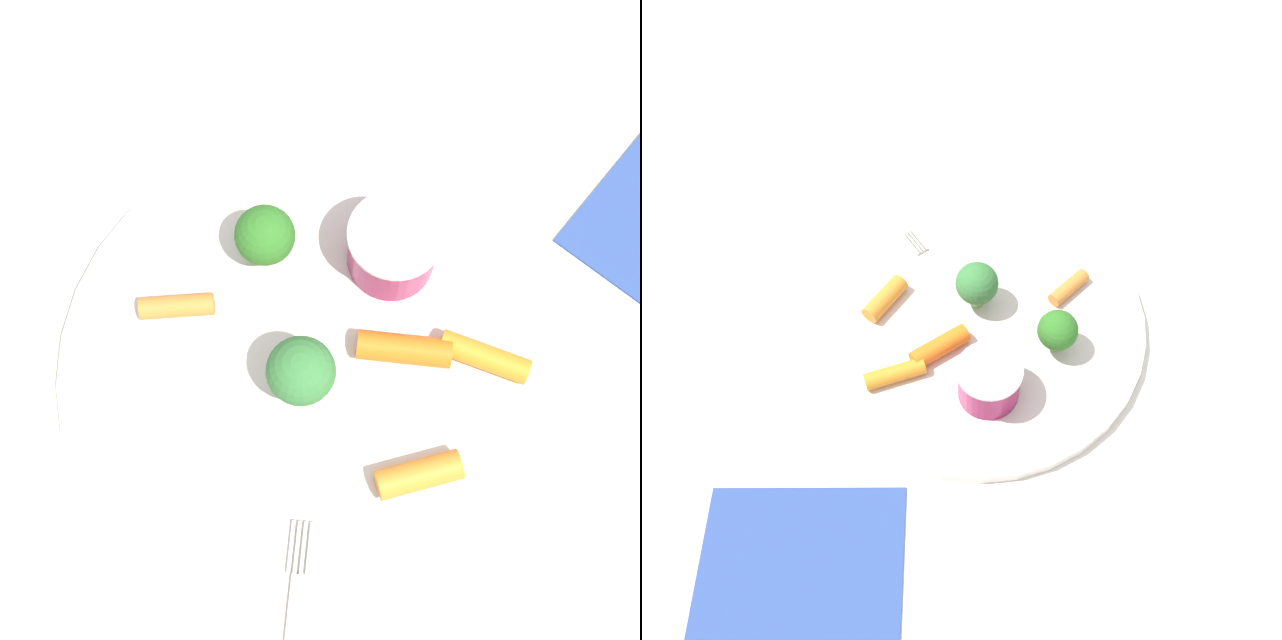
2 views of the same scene
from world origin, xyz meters
TOP-DOWN VIEW (x-y plane):
  - ground_plane at (0.00, 0.00)m, footprint 2.40×2.40m
  - plate at (0.00, 0.00)m, footprint 0.31×0.31m
  - sauce_cup at (-0.08, -0.01)m, footprint 0.06×0.06m
  - broccoli_floret_0 at (-0.03, -0.07)m, footprint 0.04×0.04m
  - broccoli_floret_1 at (0.02, 0.00)m, footprint 0.04×0.04m
  - carrot_stick_0 at (-0.06, 0.07)m, footprint 0.03×0.05m
  - carrot_stick_1 at (0.03, -0.09)m, footprint 0.04×0.04m
  - carrot_stick_2 at (-0.04, 0.03)m, footprint 0.04×0.05m
  - carrot_stick_3 at (0.02, 0.08)m, footprint 0.05×0.04m
  - fork at (0.14, 0.09)m, footprint 0.14×0.10m
  - napkin at (-0.25, 0.14)m, footprint 0.18×0.16m

SIDE VIEW (x-z plane):
  - ground_plane at x=0.00m, z-range 0.00..0.00m
  - napkin at x=-0.25m, z-range 0.00..0.00m
  - plate at x=0.00m, z-range 0.00..0.01m
  - fork at x=0.14m, z-range 0.01..0.01m
  - carrot_stick_1 at x=0.03m, z-range 0.01..0.03m
  - carrot_stick_0 at x=-0.06m, z-range 0.01..0.03m
  - carrot_stick_3 at x=0.02m, z-range 0.01..0.03m
  - carrot_stick_2 at x=-0.04m, z-range 0.01..0.03m
  - sauce_cup at x=-0.08m, z-range 0.01..0.05m
  - broccoli_floret_0 at x=-0.03m, z-range 0.02..0.06m
  - broccoli_floret_1 at x=0.02m, z-range 0.02..0.07m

